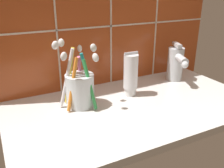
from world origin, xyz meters
TOP-DOWN VIEW (x-y plane):
  - sink_counter at (0.00, 0.00)cm, footprint 69.34×37.74cm
  - tile_wall_backsplash at (0.01, 19.11)cm, footprint 79.34×1.72cm
  - toothbrush_cup at (-13.72, 6.37)cm, footprint 11.91×13.60cm
  - toothpaste_tube at (2.19, 6.30)cm, footprint 4.41×4.20cm
  - sink_faucet at (22.28, 9.91)cm, footprint 6.85×11.99cm

SIDE VIEW (x-z plane):
  - sink_counter at x=0.00cm, z-range 0.00..2.00cm
  - toothbrush_cup at x=-13.72cm, z-range -1.88..16.57cm
  - sink_faucet at x=22.28cm, z-range 1.83..14.70cm
  - toothpaste_tube at x=2.19cm, z-range 1.91..15.19cm
  - tile_wall_backsplash at x=0.01cm, z-range 0.01..54.95cm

